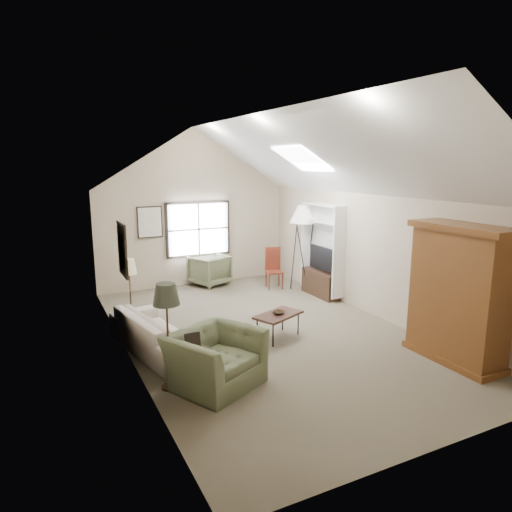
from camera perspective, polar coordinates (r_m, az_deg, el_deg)
name	(u,v)px	position (r m, az deg, el deg)	size (l,w,h in m)	color
room_shell	(266,158)	(8.09, 1.28, 12.12)	(5.01, 8.01, 4.00)	#6A5F4B
window	(198,229)	(11.90, -7.20, 3.36)	(1.72, 0.08, 1.42)	black
skylight	(302,158)	(9.52, 5.82, 12.06)	(0.80, 1.20, 0.52)	white
wall_art	(137,234)	(9.41, -14.60, 2.62)	(1.97, 3.71, 0.88)	black
armoire	(459,294)	(7.87, 24.02, -4.39)	(0.60, 1.50, 2.20)	brown
tv_alcove	(322,248)	(10.86, 8.29, 0.94)	(0.32, 1.30, 2.10)	white
media_console	(321,283)	(11.03, 8.08, -3.41)	(0.34, 1.18, 0.60)	#382316
tv_panel	(321,258)	(10.89, 8.17, -0.26)	(0.05, 0.90, 0.55)	black
sofa	(157,332)	(7.99, -12.23, -9.24)	(2.24, 0.87, 0.65)	beige
armchair_near	(215,359)	(6.67, -5.13, -12.69)	(1.21, 1.06, 0.79)	#626A4A
armchair_far	(209,270)	(11.91, -5.85, -1.77)	(0.84, 0.87, 0.79)	#6E714F
coffee_table	(278,326)	(8.37, 2.78, -8.73)	(0.90, 0.50, 0.46)	#3B2018
bowl	(278,312)	(8.28, 2.80, -7.07)	(0.22, 0.22, 0.05)	#372816
side_table	(194,371)	(6.61, -7.81, -14.06)	(0.56, 0.56, 0.56)	#392617
side_chair	(274,268)	(11.53, 2.31, -1.54)	(0.40, 0.40, 1.03)	maroon
tripod_lamp	(302,247)	(11.35, 5.76, 1.10)	(0.63, 0.63, 2.16)	silver
dark_lamp	(168,336)	(6.52, -10.97, -9.78)	(0.37, 0.37, 1.56)	black
tan_lamp	(130,294)	(8.96, -15.43, -4.60)	(0.28, 0.28, 1.40)	tan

